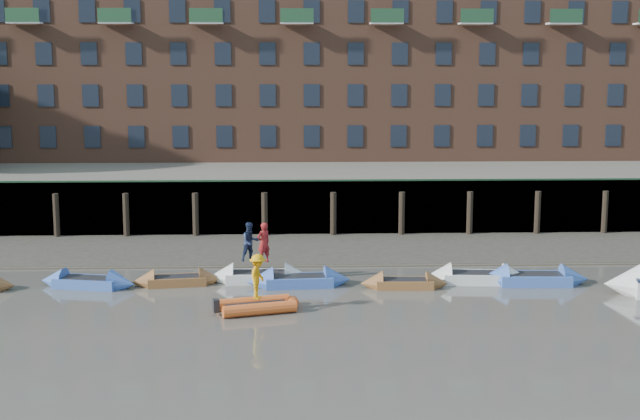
{
  "coord_description": "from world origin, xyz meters",
  "views": [
    {
      "loc": [
        -0.49,
        -29.26,
        10.14
      ],
      "look_at": [
        0.9,
        12.0,
        3.2
      ],
      "focal_mm": 50.0,
      "sensor_mm": 36.0,
      "label": 1
    }
  ],
  "objects_px": {
    "rowboat_2": "(177,280)",
    "rowboat_4": "(299,281)",
    "rowboat_5": "(404,283)",
    "person_rower_b": "(250,242)",
    "rowboat_7": "(534,279)",
    "person_rib_crew": "(258,277)",
    "rowboat_1": "(88,282)",
    "rib_tender": "(260,305)",
    "rowboat_3": "(259,277)",
    "rowboat_6": "(477,277)",
    "person_rower_a": "(264,243)"
  },
  "relations": [
    {
      "from": "rowboat_2",
      "to": "rowboat_4",
      "type": "relative_size",
      "value": 0.87
    },
    {
      "from": "rowboat_2",
      "to": "rowboat_5",
      "type": "relative_size",
      "value": 1.05
    },
    {
      "from": "rowboat_2",
      "to": "person_rower_b",
      "type": "relative_size",
      "value": 2.28
    },
    {
      "from": "rowboat_7",
      "to": "person_rib_crew",
      "type": "bearing_deg",
      "value": -159.68
    },
    {
      "from": "rowboat_7",
      "to": "person_rower_b",
      "type": "relative_size",
      "value": 2.74
    },
    {
      "from": "rowboat_1",
      "to": "rib_tender",
      "type": "relative_size",
      "value": 1.36
    },
    {
      "from": "rowboat_5",
      "to": "rowboat_3",
      "type": "bearing_deg",
      "value": 170.71
    },
    {
      "from": "rowboat_2",
      "to": "rowboat_4",
      "type": "xyz_separation_m",
      "value": [
        5.58,
        -0.38,
        0.03
      ]
    },
    {
      "from": "rowboat_4",
      "to": "rowboat_2",
      "type": "bearing_deg",
      "value": 171.47
    },
    {
      "from": "rowboat_1",
      "to": "person_rower_b",
      "type": "bearing_deg",
      "value": 19.27
    },
    {
      "from": "person_rower_b",
      "to": "rowboat_5",
      "type": "bearing_deg",
      "value": -40.46
    },
    {
      "from": "rowboat_7",
      "to": "rib_tender",
      "type": "distance_m",
      "value": 13.07
    },
    {
      "from": "rowboat_7",
      "to": "rib_tender",
      "type": "xyz_separation_m",
      "value": [
        -12.43,
        -4.04,
        -0.01
      ]
    },
    {
      "from": "rowboat_4",
      "to": "rowboat_3",
      "type": "bearing_deg",
      "value": 151.16
    },
    {
      "from": "rowboat_1",
      "to": "rowboat_2",
      "type": "relative_size",
      "value": 1.11
    },
    {
      "from": "rowboat_2",
      "to": "person_rib_crew",
      "type": "distance_m",
      "value": 6.06
    },
    {
      "from": "rowboat_4",
      "to": "rowboat_1",
      "type": "bearing_deg",
      "value": 174.72
    },
    {
      "from": "rowboat_2",
      "to": "rowboat_6",
      "type": "xyz_separation_m",
      "value": [
        13.82,
        -0.02,
        0.04
      ]
    },
    {
      "from": "rowboat_4",
      "to": "rowboat_5",
      "type": "distance_m",
      "value": 4.79
    },
    {
      "from": "rowboat_4",
      "to": "person_rower_b",
      "type": "distance_m",
      "value": 2.95
    },
    {
      "from": "rowboat_5",
      "to": "rowboat_7",
      "type": "height_order",
      "value": "rowboat_7"
    },
    {
      "from": "rowboat_6",
      "to": "person_rower_b",
      "type": "relative_size",
      "value": 2.66
    },
    {
      "from": "rowboat_2",
      "to": "rowboat_1",
      "type": "bearing_deg",
      "value": 175.65
    },
    {
      "from": "rowboat_2",
      "to": "rowboat_3",
      "type": "bearing_deg",
      "value": -1.48
    },
    {
      "from": "person_rower_b",
      "to": "rowboat_4",
      "type": "bearing_deg",
      "value": -53.62
    },
    {
      "from": "rowboat_1",
      "to": "rowboat_5",
      "type": "bearing_deg",
      "value": 9.42
    },
    {
      "from": "person_rib_crew",
      "to": "rowboat_1",
      "type": "bearing_deg",
      "value": 75.01
    },
    {
      "from": "rib_tender",
      "to": "rowboat_1",
      "type": "bearing_deg",
      "value": 136.08
    },
    {
      "from": "rowboat_5",
      "to": "person_rib_crew",
      "type": "xyz_separation_m",
      "value": [
        -6.47,
        -3.63,
        1.26
      ]
    },
    {
      "from": "rowboat_3",
      "to": "person_rib_crew",
      "type": "xyz_separation_m",
      "value": [
        0.13,
        -4.94,
        1.22
      ]
    },
    {
      "from": "rowboat_4",
      "to": "rowboat_7",
      "type": "xyz_separation_m",
      "value": [
        10.8,
        -0.05,
        0.01
      ]
    },
    {
      "from": "person_rower_b",
      "to": "person_rib_crew",
      "type": "height_order",
      "value": "person_rower_b"
    },
    {
      "from": "rowboat_5",
      "to": "person_rower_b",
      "type": "bearing_deg",
      "value": 169.37
    },
    {
      "from": "rowboat_2",
      "to": "rowboat_7",
      "type": "distance_m",
      "value": 16.38
    },
    {
      "from": "person_rower_b",
      "to": "rowboat_7",
      "type": "bearing_deg",
      "value": -32.86
    },
    {
      "from": "rowboat_5",
      "to": "rowboat_1",
      "type": "bearing_deg",
      "value": 179.55
    },
    {
      "from": "person_rower_a",
      "to": "person_rib_crew",
      "type": "xyz_separation_m",
      "value": [
        -0.09,
        -4.93,
        -0.39
      ]
    },
    {
      "from": "rowboat_7",
      "to": "person_rower_b",
      "type": "xyz_separation_m",
      "value": [
        -13.03,
        1.12,
        1.59
      ]
    },
    {
      "from": "rowboat_2",
      "to": "rowboat_3",
      "type": "distance_m",
      "value": 3.77
    },
    {
      "from": "rowboat_2",
      "to": "rowboat_5",
      "type": "xyz_separation_m",
      "value": [
        10.35,
        -0.86,
        -0.01
      ]
    },
    {
      "from": "rowboat_2",
      "to": "rib_tender",
      "type": "distance_m",
      "value": 5.96
    },
    {
      "from": "rowboat_7",
      "to": "person_rib_crew",
      "type": "height_order",
      "value": "person_rib_crew"
    },
    {
      "from": "person_rower_b",
      "to": "person_rib_crew",
      "type": "xyz_separation_m",
      "value": [
        0.53,
        -5.19,
        -0.38
      ]
    },
    {
      "from": "rowboat_3",
      "to": "person_rower_a",
      "type": "distance_m",
      "value": 1.63
    },
    {
      "from": "rib_tender",
      "to": "person_rower_a",
      "type": "bearing_deg",
      "value": 73.63
    },
    {
      "from": "rowboat_3",
      "to": "person_rib_crew",
      "type": "height_order",
      "value": "person_rib_crew"
    },
    {
      "from": "rib_tender",
      "to": "person_rower_a",
      "type": "distance_m",
      "value": 5.16
    },
    {
      "from": "rowboat_1",
      "to": "person_rower_a",
      "type": "relative_size",
      "value": 2.48
    },
    {
      "from": "rowboat_1",
      "to": "person_rower_a",
      "type": "xyz_separation_m",
      "value": [
        7.96,
        0.71,
        1.63
      ]
    },
    {
      "from": "person_rib_crew",
      "to": "rowboat_2",
      "type": "bearing_deg",
      "value": 53.99
    }
  ]
}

